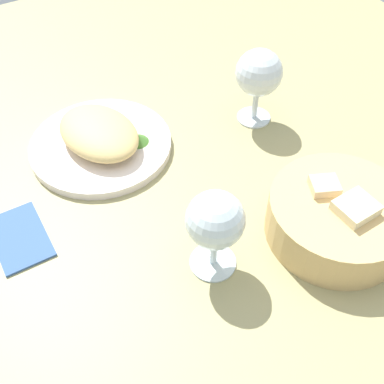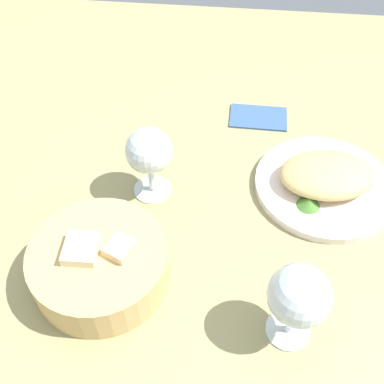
{
  "view_description": "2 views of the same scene",
  "coord_description": "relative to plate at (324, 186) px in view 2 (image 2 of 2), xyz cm",
  "views": [
    {
      "loc": [
        46.85,
        -26.56,
        53.73
      ],
      "look_at": [
        8.31,
        -3.14,
        4.19
      ],
      "focal_mm": 44.64,
      "sensor_mm": 36.0,
      "label": 1
    },
    {
      "loc": [
        5.23,
        46.06,
        58.93
      ],
      "look_at": [
        10.29,
        -0.82,
        5.58
      ],
      "focal_mm": 43.81,
      "sensor_mm": 36.0,
      "label": 2
    }
  ],
  "objects": [
    {
      "name": "bread_basket",
      "position": [
        33.12,
        20.8,
        2.59
      ],
      "size": [
        19.29,
        19.29,
        7.77
      ],
      "color": "tan",
      "rests_on": "ground_plane"
    },
    {
      "name": "ground_plane",
      "position": [
        11.2,
        8.89,
        -1.7
      ],
      "size": [
        140.0,
        140.0,
        2.0
      ],
      "primitive_type": "cube",
      "color": "tan"
    },
    {
      "name": "lettuce_garnish",
      "position": [
        3.12,
        5.24,
        1.45
      ],
      "size": [
        3.77,
        3.77,
        1.51
      ],
      "primitive_type": "cone",
      "color": "#477C2E",
      "rests_on": "plate"
    },
    {
      "name": "folded_napkin",
      "position": [
        11.16,
        -17.4,
        -0.3
      ],
      "size": [
        11.09,
        7.14,
        0.8
      ],
      "primitive_type": "cube",
      "rotation": [
        0.0,
        0.0,
        3.13
      ],
      "color": "#37588E",
      "rests_on": "ground_plane"
    },
    {
      "name": "omelette",
      "position": [
        0.0,
        0.0,
        2.74
      ],
      "size": [
        17.39,
        13.57,
        4.07
      ],
      "primitive_type": "ellipsoid",
      "rotation": [
        0.0,
        0.0,
        0.17
      ],
      "color": "#D8B66E",
      "rests_on": "plate"
    },
    {
      "name": "plate",
      "position": [
        0.0,
        0.0,
        0.0
      ],
      "size": [
        23.23,
        23.23,
        1.4
      ],
      "primitive_type": "cylinder",
      "color": "white",
      "rests_on": "ground_plane"
    },
    {
      "name": "wine_glass_near",
      "position": [
        28.69,
        3.44,
        7.91
      ],
      "size": [
        7.42,
        7.42,
        12.86
      ],
      "color": "silver",
      "rests_on": "ground_plane"
    },
    {
      "name": "wine_glass_far",
      "position": [
        6.73,
        26.3,
        8.25
      ],
      "size": [
        7.83,
        7.83,
        13.31
      ],
      "color": "silver",
      "rests_on": "ground_plane"
    }
  ]
}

